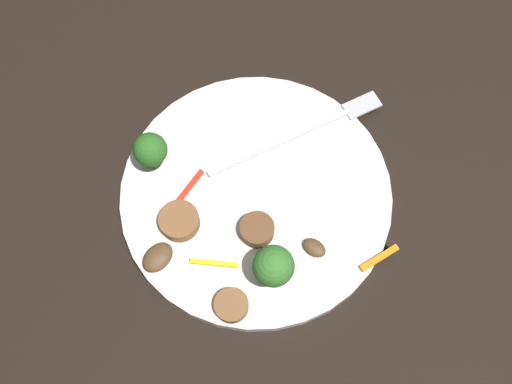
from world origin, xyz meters
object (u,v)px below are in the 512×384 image
object	(u,v)px
fork	(308,129)
pepper_strip_0	(379,258)
plate	(256,194)
sausage_slice_1	(179,221)
mushroom_1	(314,248)
sausage_slice_0	(231,305)
mushroom_0	(158,257)
broccoli_floret_1	(273,266)
broccoli_floret_0	(150,150)
sausage_slice_2	(257,230)
pepper_strip_2	(191,186)
pepper_strip_1	(214,263)

from	to	relation	value
fork	pepper_strip_0	size ratio (longest dim) A/B	4.70
plate	pepper_strip_0	bearing A→B (deg)	-49.20
fork	sausage_slice_1	bearing A→B (deg)	-167.94
sausage_slice_1	mushroom_1	world-z (taller)	sausage_slice_1
mushroom_1	sausage_slice_0	bearing A→B (deg)	-163.41
mushroom_0	mushroom_1	world-z (taller)	mushroom_0
broccoli_floret_1	sausage_slice_1	xyz separation A→B (m)	(-0.06, 0.07, -0.02)
mushroom_1	pepper_strip_0	bearing A→B (deg)	-27.51
broccoli_floret_0	pepper_strip_0	distance (m)	0.22
fork	sausage_slice_2	size ratio (longest dim) A/B	5.98
plate	sausage_slice_0	bearing A→B (deg)	-119.78
broccoli_floret_0	pepper_strip_2	size ratio (longest dim) A/B	1.26
sausage_slice_0	sausage_slice_1	bearing A→B (deg)	103.67
broccoli_floret_0	mushroom_1	bearing A→B (deg)	-48.40
fork	mushroom_1	xyz separation A→B (m)	(-0.04, -0.11, 0.00)
mushroom_0	mushroom_1	size ratio (longest dim) A/B	1.38
fork	sausage_slice_1	distance (m)	0.15
sausage_slice_2	mushroom_1	bearing A→B (deg)	-35.99
sausage_slice_1	pepper_strip_0	world-z (taller)	sausage_slice_1
sausage_slice_2	pepper_strip_1	xyz separation A→B (m)	(-0.04, -0.02, -0.00)
sausage_slice_2	pepper_strip_1	distance (m)	0.05
mushroom_0	pepper_strip_1	world-z (taller)	mushroom_0
fork	mushroom_1	bearing A→B (deg)	-116.24
pepper_strip_0	sausage_slice_1	bearing A→B (deg)	150.80
broccoli_floret_0	broccoli_floret_1	size ratio (longest dim) A/B	0.93
broccoli_floret_1	pepper_strip_1	world-z (taller)	broccoli_floret_1
mushroom_1	sausage_slice_2	bearing A→B (deg)	144.01
pepper_strip_2	pepper_strip_0	bearing A→B (deg)	-40.99
sausage_slice_2	pepper_strip_1	world-z (taller)	sausage_slice_2
broccoli_floret_0	sausage_slice_2	xyz separation A→B (m)	(0.07, -0.09, -0.02)
pepper_strip_0	pepper_strip_2	size ratio (longest dim) A/B	1.08
mushroom_1	pepper_strip_1	xyz separation A→B (m)	(-0.09, 0.02, -0.00)
fork	broccoli_floret_0	xyz separation A→B (m)	(-0.15, 0.01, 0.03)
broccoli_floret_1	pepper_strip_2	world-z (taller)	broccoli_floret_1
sausage_slice_1	mushroom_0	distance (m)	0.04
plate	mushroom_0	size ratio (longest dim) A/B	8.30
pepper_strip_1	plate	bearing A→B (deg)	43.12
broccoli_floret_1	pepper_strip_1	xyz separation A→B (m)	(-0.04, 0.03, -0.03)
sausage_slice_1	pepper_strip_2	world-z (taller)	sausage_slice_1
sausage_slice_1	broccoli_floret_0	bearing A→B (deg)	95.15
mushroom_0	mushroom_1	distance (m)	0.13
sausage_slice_0	pepper_strip_0	distance (m)	0.13
broccoli_floret_0	pepper_strip_0	xyz separation A→B (m)	(0.16, -0.15, -0.03)
pepper_strip_0	fork	bearing A→B (deg)	95.55
broccoli_floret_0	pepper_strip_2	xyz separation A→B (m)	(0.02, -0.03, -0.03)
pepper_strip_2	sausage_slice_0	bearing A→B (deg)	-89.11
pepper_strip_2	broccoli_floret_1	bearing A→B (deg)	-67.17
plate	fork	world-z (taller)	fork
sausage_slice_0	pepper_strip_2	xyz separation A→B (m)	(-0.00, 0.12, -0.00)
plate	broccoli_floret_0	xyz separation A→B (m)	(-0.08, 0.06, 0.03)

